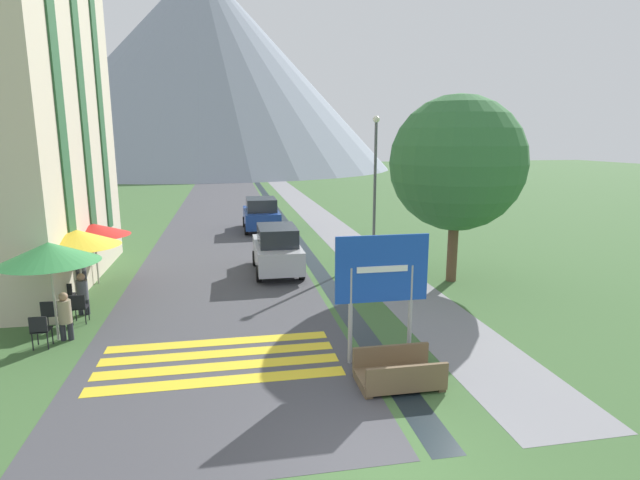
{
  "coord_description": "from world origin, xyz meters",
  "views": [
    {
      "loc": [
        -2.16,
        -6.66,
        5.05
      ],
      "look_at": [
        0.93,
        10.0,
        1.58
      ],
      "focal_mm": 28.0,
      "sensor_mm": 36.0,
      "label": 1
    }
  ],
  "objects_px": {
    "hotel_building": "(1,94)",
    "cafe_chair_near_left": "(51,313)",
    "person_seated_near": "(82,292)",
    "streetlamp": "(375,177)",
    "cafe_chair_middle": "(66,294)",
    "parked_car_near": "(277,249)",
    "footbridge": "(398,374)",
    "person_standing_terrace": "(81,269)",
    "road_sign": "(382,279)",
    "cafe_umbrella_middle_yellow": "(77,238)",
    "cafe_umbrella_front_green": "(49,253)",
    "person_seated_far": "(65,314)",
    "parked_car_far": "(261,214)",
    "cafe_chair_near_right": "(79,306)",
    "tree_by_path": "(457,163)",
    "cafe_umbrella_rear_red": "(94,230)",
    "cafe_chair_nearest": "(40,329)"
  },
  "relations": [
    {
      "from": "hotel_building",
      "to": "cafe_chair_near_left",
      "type": "xyz_separation_m",
      "value": [
        2.5,
        -5.01,
        -5.96
      ]
    },
    {
      "from": "person_seated_near",
      "to": "streetlamp",
      "type": "height_order",
      "value": "streetlamp"
    },
    {
      "from": "person_seated_near",
      "to": "cafe_chair_middle",
      "type": "bearing_deg",
      "value": 141.46
    },
    {
      "from": "hotel_building",
      "to": "cafe_chair_middle",
      "type": "xyz_separation_m",
      "value": [
        2.41,
        -3.35,
        -5.96
      ]
    },
    {
      "from": "parked_car_near",
      "to": "cafe_chair_near_left",
      "type": "xyz_separation_m",
      "value": [
        -6.5,
        -4.82,
        -0.39
      ]
    },
    {
      "from": "footbridge",
      "to": "cafe_chair_near_left",
      "type": "relative_size",
      "value": 2.0
    },
    {
      "from": "cafe_chair_middle",
      "to": "parked_car_near",
      "type": "bearing_deg",
      "value": 30.77
    },
    {
      "from": "parked_car_near",
      "to": "person_standing_terrace",
      "type": "distance_m",
      "value": 6.76
    },
    {
      "from": "road_sign",
      "to": "cafe_umbrella_middle_yellow",
      "type": "height_order",
      "value": "road_sign"
    },
    {
      "from": "cafe_umbrella_front_green",
      "to": "cafe_umbrella_middle_yellow",
      "type": "xyz_separation_m",
      "value": [
        -0.08,
        2.69,
        -0.16
      ]
    },
    {
      "from": "footbridge",
      "to": "person_seated_far",
      "type": "distance_m",
      "value": 8.42
    },
    {
      "from": "parked_car_near",
      "to": "parked_car_far",
      "type": "relative_size",
      "value": 0.97
    },
    {
      "from": "person_standing_terrace",
      "to": "streetlamp",
      "type": "distance_m",
      "value": 11.47
    },
    {
      "from": "streetlamp",
      "to": "cafe_chair_near_left",
      "type": "bearing_deg",
      "value": -150.0
    },
    {
      "from": "parked_car_far",
      "to": "cafe_chair_near_left",
      "type": "bearing_deg",
      "value": -115.17
    },
    {
      "from": "parked_car_near",
      "to": "cafe_chair_near_right",
      "type": "relative_size",
      "value": 4.56
    },
    {
      "from": "hotel_building",
      "to": "tree_by_path",
      "type": "distance_m",
      "value": 15.42
    },
    {
      "from": "cafe_chair_near_right",
      "to": "streetlamp",
      "type": "height_order",
      "value": "streetlamp"
    },
    {
      "from": "cafe_umbrella_rear_red",
      "to": "streetlamp",
      "type": "xyz_separation_m",
      "value": [
        10.6,
        1.69,
        1.53
      ]
    },
    {
      "from": "parked_car_near",
      "to": "parked_car_far",
      "type": "height_order",
      "value": "same"
    },
    {
      "from": "cafe_chair_middle",
      "to": "cafe_umbrella_middle_yellow",
      "type": "xyz_separation_m",
      "value": [
        0.35,
        0.35,
        1.62
      ]
    },
    {
      "from": "cafe_chair_middle",
      "to": "cafe_umbrella_front_green",
      "type": "xyz_separation_m",
      "value": [
        0.44,
        -2.33,
        1.77
      ]
    },
    {
      "from": "parked_car_near",
      "to": "cafe_umbrella_middle_yellow",
      "type": "relative_size",
      "value": 1.57
    },
    {
      "from": "hotel_building",
      "to": "footbridge",
      "type": "distance_m",
      "value": 15.55
    },
    {
      "from": "footbridge",
      "to": "parked_car_near",
      "type": "distance_m",
      "value": 9.47
    },
    {
      "from": "cafe_chair_near_right",
      "to": "cafe_chair_middle",
      "type": "relative_size",
      "value": 1.0
    },
    {
      "from": "person_seated_far",
      "to": "person_seated_near",
      "type": "bearing_deg",
      "value": 92.65
    },
    {
      "from": "cafe_umbrella_middle_yellow",
      "to": "cafe_umbrella_rear_red",
      "type": "bearing_deg",
      "value": 93.4
    },
    {
      "from": "road_sign",
      "to": "cafe_umbrella_front_green",
      "type": "relative_size",
      "value": 1.16
    },
    {
      "from": "footbridge",
      "to": "parked_car_far",
      "type": "height_order",
      "value": "parked_car_far"
    },
    {
      "from": "hotel_building",
      "to": "person_seated_near",
      "type": "distance_m",
      "value": 7.55
    },
    {
      "from": "cafe_umbrella_middle_yellow",
      "to": "tree_by_path",
      "type": "height_order",
      "value": "tree_by_path"
    },
    {
      "from": "hotel_building",
      "to": "cafe_umbrella_middle_yellow",
      "type": "height_order",
      "value": "hotel_building"
    },
    {
      "from": "road_sign",
      "to": "person_standing_terrace",
      "type": "relative_size",
      "value": 1.69
    },
    {
      "from": "cafe_chair_near_left",
      "to": "person_standing_terrace",
      "type": "relative_size",
      "value": 0.48
    },
    {
      "from": "cafe_umbrella_rear_red",
      "to": "person_standing_terrace",
      "type": "distance_m",
      "value": 2.09
    },
    {
      "from": "road_sign",
      "to": "cafe_chair_near_right",
      "type": "bearing_deg",
      "value": 153.15
    },
    {
      "from": "cafe_chair_near_left",
      "to": "cafe_chair_middle",
      "type": "bearing_deg",
      "value": 69.44
    },
    {
      "from": "parked_car_far",
      "to": "person_standing_terrace",
      "type": "bearing_deg",
      "value": -119.69
    },
    {
      "from": "parked_car_near",
      "to": "cafe_umbrella_rear_red",
      "type": "height_order",
      "value": "cafe_umbrella_rear_red"
    },
    {
      "from": "cafe_umbrella_front_green",
      "to": "cafe_chair_near_left",
      "type": "bearing_deg",
      "value": 117.67
    },
    {
      "from": "parked_car_near",
      "to": "cafe_chair_near_left",
      "type": "height_order",
      "value": "parked_car_near"
    },
    {
      "from": "person_seated_far",
      "to": "streetlamp",
      "type": "relative_size",
      "value": 0.21
    },
    {
      "from": "cafe_chair_near_right",
      "to": "tree_by_path",
      "type": "xyz_separation_m",
      "value": [
        11.97,
        2.11,
        3.68
      ]
    },
    {
      "from": "cafe_umbrella_front_green",
      "to": "footbridge",
      "type": "bearing_deg",
      "value": -26.24
    },
    {
      "from": "cafe_umbrella_middle_yellow",
      "to": "streetlamp",
      "type": "height_order",
      "value": "streetlamp"
    },
    {
      "from": "parked_car_far",
      "to": "cafe_chair_near_left",
      "type": "height_order",
      "value": "parked_car_far"
    },
    {
      "from": "parked_car_near",
      "to": "cafe_chair_nearest",
      "type": "relative_size",
      "value": 4.56
    },
    {
      "from": "cafe_chair_near_left",
      "to": "cafe_chair_nearest",
      "type": "xyz_separation_m",
      "value": [
        0.14,
        -1.19,
        0.0
      ]
    },
    {
      "from": "cafe_umbrella_rear_red",
      "to": "tree_by_path",
      "type": "height_order",
      "value": "tree_by_path"
    }
  ]
}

